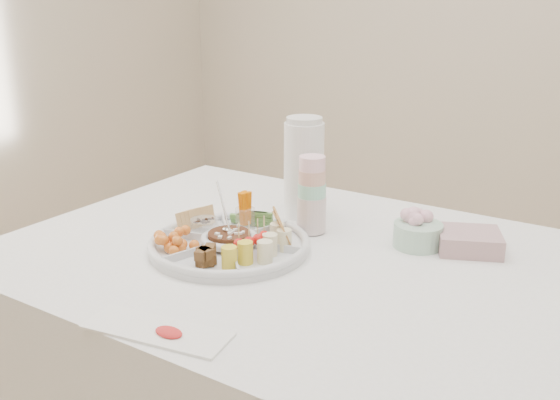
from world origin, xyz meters
The scene contains 14 objects.
dining_table centered at (0.00, 0.00, 0.38)m, with size 1.52×1.02×0.76m, color white.
party_tray centered at (-0.21, -0.07, 0.78)m, with size 0.38×0.38×0.04m, color white.
bean_dip centered at (-0.21, -0.07, 0.79)m, with size 0.10×0.10×0.04m, color #4A2A1B.
tortillas centered at (-0.11, 0.02, 0.80)m, with size 0.11×0.11×0.07m, color #A56726, non-canonical shape.
carrot_cucumber centered at (-0.24, 0.05, 0.82)m, with size 0.10×0.10×0.09m, color orange, non-canonical shape.
pita_raisins centered at (-0.33, -0.03, 0.80)m, with size 0.10×0.10×0.05m, color tan, non-canonical shape.
cherries centered at (-0.30, -0.16, 0.79)m, with size 0.11×0.11×0.05m, color orange, non-canonical shape.
granola_chunks centered at (-0.18, -0.20, 0.79)m, with size 0.10×0.10×0.04m, color #4B381B, non-canonical shape.
banana_tomato centered at (-0.09, -0.11, 0.82)m, with size 0.11×0.11×0.09m, color #D6CC6F, non-canonical shape.
cup_stack centered at (-0.11, 0.14, 0.86)m, with size 0.07×0.07×0.21m, color #ABC6A6.
thermos centered at (-0.19, 0.24, 0.90)m, with size 0.11×0.11×0.28m, color white.
flower_bowl centered at (0.16, 0.20, 0.80)m, with size 0.12×0.12×0.09m, color silver.
napkin_stack centered at (0.27, 0.24, 0.78)m, with size 0.14×0.13×0.05m, color #B38A8F.
placemat centered at (-0.09, -0.45, 0.76)m, with size 0.28×0.09×0.01m, color white.
Camera 1 is at (0.64, -1.17, 1.34)m, focal length 40.00 mm.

